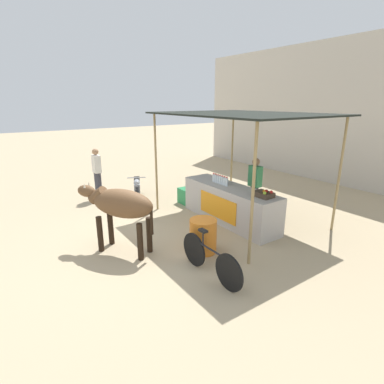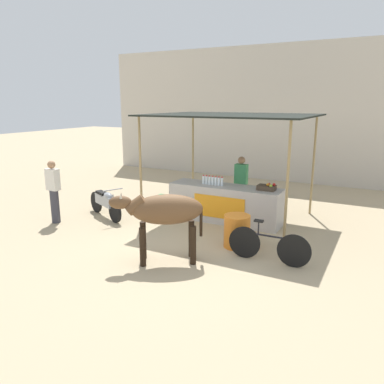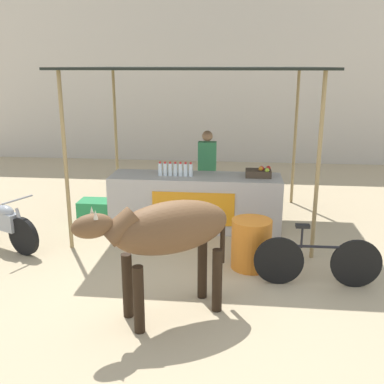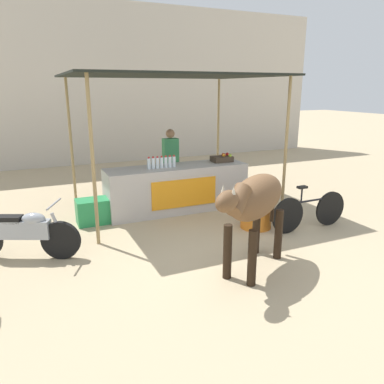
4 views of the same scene
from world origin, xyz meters
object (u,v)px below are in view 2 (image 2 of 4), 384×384
(motorcycle_parked, at_px, (105,202))
(water_barrel, at_px, (237,231))
(passerby_on_street, at_px, (54,191))
(cow, at_px, (164,212))
(fruit_crate, at_px, (267,187))
(cooler_box, at_px, (166,204))
(stall_counter, at_px, (225,203))
(vendor_behind_counter, at_px, (241,185))
(bicycle_leaning, at_px, (268,246))

(motorcycle_parked, bearing_deg, water_barrel, -4.66)
(passerby_on_street, bearing_deg, cow, -10.93)
(fruit_crate, xyz_separation_m, motorcycle_parked, (-4.14, -1.30, -0.60))
(water_barrel, distance_m, cow, 1.84)
(passerby_on_street, bearing_deg, cooler_box, 45.54)
(cow, xyz_separation_m, motorcycle_parked, (-3.00, 1.72, -0.61))
(fruit_crate, distance_m, water_barrel, 1.76)
(stall_counter, distance_m, cooler_box, 1.82)
(water_barrel, bearing_deg, stall_counter, 121.37)
(vendor_behind_counter, bearing_deg, passerby_on_street, -143.59)
(cow, bearing_deg, cooler_box, 121.55)
(motorcycle_parked, bearing_deg, cow, -29.87)
(fruit_crate, bearing_deg, cooler_box, -177.06)
(cow, height_order, passerby_on_street, passerby_on_street)
(cooler_box, xyz_separation_m, passerby_on_street, (-2.09, -2.13, 0.61))
(fruit_crate, distance_m, cooler_box, 3.01)
(water_barrel, bearing_deg, passerby_on_street, -172.34)
(fruit_crate, height_order, vendor_behind_counter, vendor_behind_counter)
(stall_counter, relative_size, vendor_behind_counter, 1.82)
(cow, distance_m, bicycle_leaning, 2.17)
(stall_counter, distance_m, fruit_crate, 1.23)
(cooler_box, xyz_separation_m, water_barrel, (2.76, -1.48, 0.12))
(stall_counter, distance_m, passerby_on_street, 4.50)
(vendor_behind_counter, height_order, passerby_on_street, same)
(vendor_behind_counter, height_order, motorcycle_parked, vendor_behind_counter)
(cooler_box, xyz_separation_m, bicycle_leaning, (3.61, -1.95, 0.11))
(cow, bearing_deg, stall_counter, 89.31)
(cow, height_order, bicycle_leaning, cow)
(vendor_behind_counter, bearing_deg, bicycle_leaning, -59.40)
(stall_counter, height_order, cooler_box, stall_counter)
(motorcycle_parked, distance_m, bicycle_leaning, 4.90)
(bicycle_leaning, bearing_deg, water_barrel, 150.83)
(water_barrel, relative_size, motorcycle_parked, 0.43)
(passerby_on_street, bearing_deg, stall_counter, 29.79)
(motorcycle_parked, height_order, bicycle_leaning, motorcycle_parked)
(cow, bearing_deg, passerby_on_street, 169.07)
(cooler_box, height_order, passerby_on_street, passerby_on_street)
(fruit_crate, height_order, motorcycle_parked, fruit_crate)
(vendor_behind_counter, bearing_deg, cooler_box, -156.44)
(stall_counter, bearing_deg, passerby_on_street, -150.21)
(stall_counter, bearing_deg, vendor_behind_counter, 78.76)
(water_barrel, height_order, motorcycle_parked, motorcycle_parked)
(cooler_box, relative_size, motorcycle_parked, 0.36)
(vendor_behind_counter, xyz_separation_m, cow, (-0.19, -3.72, 0.18))
(cooler_box, relative_size, passerby_on_street, 0.36)
(cooler_box, bearing_deg, water_barrel, -28.16)
(vendor_behind_counter, xyz_separation_m, water_barrel, (0.81, -2.33, -0.49))
(stall_counter, distance_m, vendor_behind_counter, 0.85)
(motorcycle_parked, distance_m, passerby_on_street, 1.37)
(stall_counter, relative_size, bicycle_leaning, 1.81)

